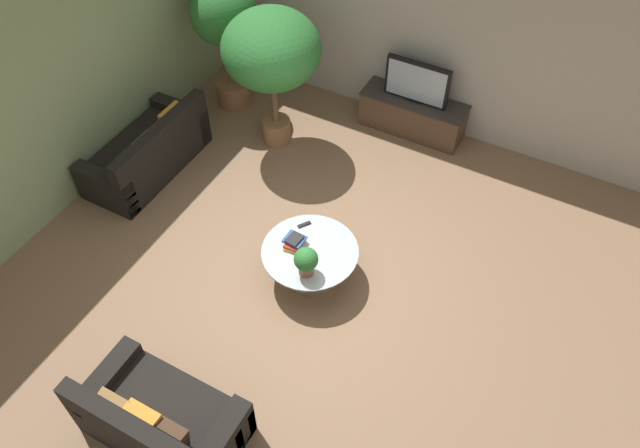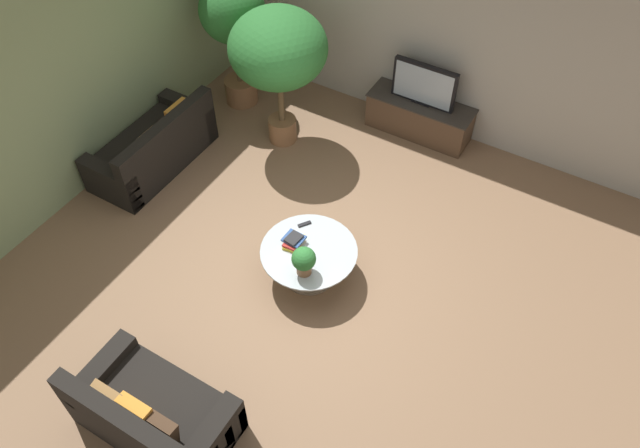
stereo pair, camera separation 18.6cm
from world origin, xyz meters
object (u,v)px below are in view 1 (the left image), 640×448
object	(u,v)px
media_console	(413,114)
television	(417,82)
potted_plant_tabletop	(306,261)
couch_by_wall	(148,153)
potted_palm_corner	(271,52)
couch_near_entry	(160,421)
coffee_table	(310,258)
potted_palm_tall	(224,22)

from	to	relation	value
media_console	television	distance (m)	0.55
media_console	television	size ratio (longest dim) A/B	1.65
television	potted_plant_tabletop	xyz separation A→B (m)	(0.11, -3.27, -0.17)
media_console	couch_by_wall	bearing A→B (deg)	-138.67
couch_by_wall	potted_plant_tabletop	bearing A→B (deg)	73.84
potted_palm_corner	potted_plant_tabletop	xyz separation A→B (m)	(1.70, -2.16, -0.79)
couch_near_entry	potted_plant_tabletop	bearing A→B (deg)	-101.39
coffee_table	couch_by_wall	xyz separation A→B (m)	(-2.77, 0.55, -0.03)
couch_by_wall	potted_palm_corner	distance (m)	2.12
television	couch_near_entry	bearing A→B (deg)	-93.25
television	potted_palm_tall	xyz separation A→B (m)	(-2.61, -0.68, 0.52)
coffee_table	couch_by_wall	world-z (taller)	couch_by_wall
television	potted_palm_corner	size ratio (longest dim) A/B	0.46
television	couch_by_wall	distance (m)	3.73
media_console	couch_by_wall	distance (m)	3.69
television	couch_near_entry	distance (m)	5.36
television	couch_near_entry	size ratio (longest dim) A/B	0.60
couch_near_entry	potted_palm_tall	size ratio (longest dim) A/B	0.78
coffee_table	couch_near_entry	bearing A→B (deg)	-97.34
couch_by_wall	potted_palm_tall	size ratio (longest dim) A/B	0.92
television	potted_plant_tabletop	size ratio (longest dim) A/B	2.50
potted_plant_tabletop	potted_palm_tall	bearing A→B (deg)	136.39
media_console	couch_by_wall	world-z (taller)	couch_by_wall
media_console	potted_plant_tabletop	size ratio (longest dim) A/B	4.13
media_console	coffee_table	distance (m)	2.99
media_console	television	world-z (taller)	television
potted_palm_corner	potted_plant_tabletop	distance (m)	2.86
media_console	potted_palm_corner	xyz separation A→B (m)	(-1.59, -1.11, 1.16)
couch_near_entry	potted_palm_tall	xyz separation A→B (m)	(-2.31, 4.65, 1.06)
potted_palm_corner	couch_near_entry	bearing A→B (deg)	-73.06
coffee_table	potted_palm_tall	bearing A→B (deg)	138.47
media_console	coffee_table	bearing A→B (deg)	-90.03
potted_palm_tall	potted_plant_tabletop	bearing A→B (deg)	-43.61
coffee_table	potted_palm_corner	size ratio (longest dim) A/B	0.55
potted_palm_tall	potted_palm_corner	distance (m)	1.11
media_console	couch_by_wall	size ratio (longest dim) A/B	0.84
coffee_table	television	bearing A→B (deg)	89.97
couch_near_entry	potted_plant_tabletop	size ratio (longest dim) A/B	4.14
couch_near_entry	media_console	bearing A→B (deg)	-93.25
couch_near_entry	television	bearing A→B (deg)	-93.25
television	couch_by_wall	bearing A→B (deg)	-138.69
media_console	potted_palm_tall	xyz separation A→B (m)	(-2.61, -0.68, 1.07)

